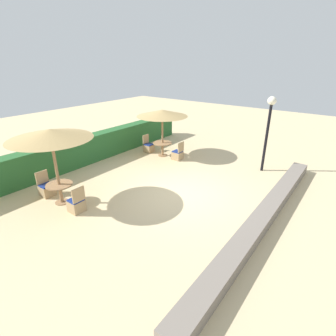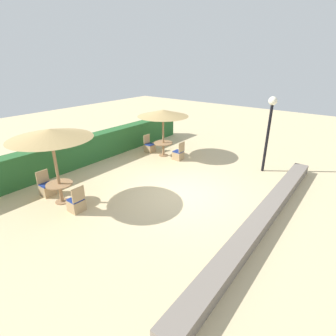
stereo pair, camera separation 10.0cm
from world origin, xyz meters
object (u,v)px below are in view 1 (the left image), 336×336
patio_chair_back_left_south (77,204)px  parasol_back_right (162,113)px  round_table_back_right (162,146)px  patio_chair_back_right_north (149,147)px  parasol_back_left (50,134)px  patio_chair_back_left_north (47,189)px  patio_chair_back_right_south (178,155)px  round_table_back_left (60,189)px  lamp_post (269,120)px

patio_chair_back_left_south → parasol_back_right: parasol_back_right is taller
round_table_back_right → patio_chair_back_right_north: (0.01, 0.97, -0.28)m
parasol_back_left → round_table_back_right: (6.02, 0.15, -1.96)m
patio_chair_back_left_north → parasol_back_left: bearing=91.3°
patio_chair_back_left_south → patio_chair_back_left_north: size_ratio=1.00×
parasol_back_right → patio_chair_back_right_south: bearing=-90.1°
round_table_back_right → patio_chair_back_right_north: 1.01m
round_table_back_left → patio_chair_back_right_south: patio_chair_back_right_south is taller
patio_chair_back_right_north → patio_chair_back_left_north: bearing=2.0°
round_table_back_left → patio_chair_back_left_north: patio_chair_back_left_north is taller
patio_chair_back_left_south → patio_chair_back_right_south: size_ratio=1.00×
round_table_back_left → patio_chair_back_right_south: 6.08m
round_table_back_right → patio_chair_back_right_north: size_ratio=1.05×
round_table_back_left → patio_chair_back_right_north: bearing=10.6°
round_table_back_right → patio_chair_back_right_south: size_ratio=1.05×
parasol_back_left → patio_chair_back_left_north: bearing=91.3°
round_table_back_right → patio_chair_back_left_north: bearing=172.8°
round_table_back_left → patio_chair_back_right_north: patio_chair_back_right_north is taller
round_table_back_right → patio_chair_back_right_south: patio_chair_back_right_south is taller
parasol_back_right → parasol_back_left: bearing=-178.6°
parasol_back_right → patio_chair_back_right_south: parasol_back_right is taller
parasol_back_left → patio_chair_back_right_north: size_ratio=2.90×
patio_chair_back_left_south → patio_chair_back_right_south: 6.04m
lamp_post → patio_chair_back_left_south: (-7.21, 3.77, -2.09)m
parasol_back_right → patio_chair_back_right_north: parasol_back_right is taller
patio_chair_back_right_south → parasol_back_right: bearing=89.9°
lamp_post → patio_chair_back_right_south: lamp_post is taller
parasol_back_left → round_table_back_right: parasol_back_left is taller
round_table_back_left → lamp_post: bearing=-33.3°
round_table_back_right → patio_chair_back_right_south: bearing=-90.1°
lamp_post → parasol_back_left: bearing=146.7°
parasol_back_left → patio_chair_back_right_north: bearing=10.6°
round_table_back_left → round_table_back_right: size_ratio=0.92×
lamp_post → round_table_back_right: 5.33m
patio_chair_back_left_north → patio_chair_back_right_north: size_ratio=1.00×
round_table_back_left → round_table_back_right: bearing=1.4°
patio_chair_back_left_south → round_table_back_right: 6.15m
lamp_post → patio_chair_back_left_north: bearing=142.0°
patio_chair_back_left_north → patio_chair_back_right_south: same height
round_table_back_left → patio_chair_back_left_south: 0.99m
parasol_back_left → patio_chair_back_right_north: (6.02, 1.12, -2.24)m
patio_chair_back_left_south → parasol_back_right: 6.45m
patio_chair_back_left_south → patio_chair_back_left_north: (0.01, 1.86, 0.00)m
lamp_post → parasol_back_left: (-7.18, 4.72, 0.15)m
parasol_back_left → parasol_back_right: size_ratio=1.05×
patio_chair_back_right_south → round_table_back_right: bearing=89.9°
parasol_back_left → round_table_back_left: 1.97m
patio_chair_back_left_south → patio_chair_back_left_north: 1.86m
round_table_back_left → patio_chair_back_right_north: (6.02, 1.12, -0.27)m
patio_chair_back_right_south → lamp_post: bearing=-73.3°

